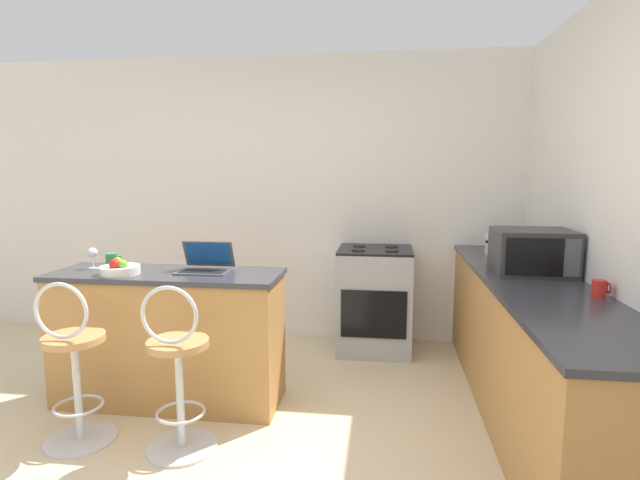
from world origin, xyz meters
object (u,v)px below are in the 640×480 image
toaster (500,246)px  fruit_bowl (119,269)px  bar_stool_far (178,374)px  wine_glass_tall (92,254)px  bar_stool_near (74,369)px  stove_range (374,300)px  laptop (206,264)px  microwave (533,252)px  mug_green (112,259)px  mug_red (600,289)px

toaster → fruit_bowl: 2.79m
bar_stool_far → wine_glass_tall: 1.20m
bar_stool_near → stove_range: (1.67, 1.74, 0.00)m
bar_stool_near → laptop: size_ratio=2.82×
microwave → mug_green: bearing=-178.0°
stove_range → mug_green: mug_green is taller
mug_red → fruit_bowl: fruit_bowl is taller
mug_green → microwave: bearing=2.0°
microwave → toaster: size_ratio=1.94×
toaster → mug_green: bearing=-165.2°
laptop → wine_glass_tall: size_ratio=2.39×
microwave → toaster: microwave is taller
mug_green → bar_stool_near: bearing=-78.0°
bar_stool_far → mug_green: (-0.78, 0.73, 0.50)m
toaster → mug_green: 2.90m
toaster → stove_range: bearing=164.8°
bar_stool_far → microwave: bearing=21.8°
bar_stool_near → toaster: size_ratio=3.92×
bar_stool_far → toaster: size_ratio=3.92×
wine_glass_tall → fruit_bowl: (0.28, -0.16, -0.07)m
bar_stool_near → microwave: 2.89m
microwave → stove_range: size_ratio=0.53×
bar_stool_far → mug_red: bearing=6.3°
laptop → mug_green: (-0.72, 0.09, -0.01)m
bar_stool_near → wine_glass_tall: size_ratio=6.75×
toaster → stove_range: toaster is taller
microwave → bar_stool_far: bearing=-158.2°
bar_stool_near → laptop: bearing=48.6°
stove_range → mug_green: size_ratio=9.09×
microwave → stove_range: bearing=138.8°
microwave → wine_glass_tall: microwave is taller
bar_stool_near → toaster: bearing=29.2°
bar_stool_far → fruit_bowl: bearing=141.0°
toaster → stove_range: (-0.97, 0.26, -0.53)m
bar_stool_far → fruit_bowl: fruit_bowl is taller
microwave → fruit_bowl: bearing=-172.2°
mug_red → fruit_bowl: 2.85m
fruit_bowl → mug_red: bearing=-4.4°
bar_stool_near → laptop: laptop is taller
stove_range → fruit_bowl: 2.12m
toaster → mug_red: bearing=-78.6°
bar_stool_near → laptop: 0.99m
bar_stool_near → bar_stool_far: (0.62, 0.00, 0.00)m
mug_red → fruit_bowl: size_ratio=0.37×
bar_stool_near → stove_range: bar_stool_near is taller
bar_stool_far → laptop: size_ratio=2.82×
bar_stool_near → mug_green: size_ratio=9.73×
stove_range → mug_green: (-1.83, -1.01, 0.50)m
bar_stool_far → stove_range: (1.05, 1.74, 0.00)m
laptop → microwave: bearing=5.2°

